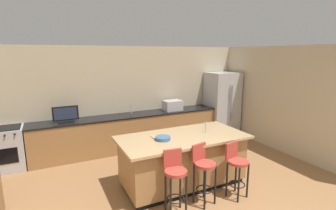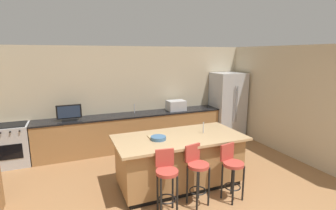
# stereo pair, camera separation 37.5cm
# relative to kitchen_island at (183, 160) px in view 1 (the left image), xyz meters

# --- Properties ---
(wall_back) EXTENTS (7.02, 0.12, 2.60)m
(wall_back) POSITION_rel_kitchen_island_xyz_m (-0.26, 2.51, 0.82)
(wall_back) COLOR beige
(wall_back) RESTS_ON ground_plane
(wall_right) EXTENTS (0.12, 4.63, 2.60)m
(wall_right) POSITION_rel_kitchen_island_xyz_m (3.05, 0.40, 0.82)
(wall_right) COLOR beige
(wall_right) RESTS_ON ground_plane
(counter_back) EXTENTS (4.73, 0.62, 0.90)m
(counter_back) POSITION_rel_kitchen_island_xyz_m (-0.31, 2.13, -0.03)
(counter_back) COLOR #9E7042
(counter_back) RESTS_ON ground_plane
(kitchen_island) EXTENTS (2.36, 1.15, 0.94)m
(kitchen_island) POSITION_rel_kitchen_island_xyz_m (0.00, 0.00, 0.00)
(kitchen_island) COLOR black
(kitchen_island) RESTS_ON ground_plane
(refrigerator) EXTENTS (0.88, 0.77, 1.87)m
(refrigerator) POSITION_rel_kitchen_island_xyz_m (2.50, 2.07, 0.46)
(refrigerator) COLOR #B7BABF
(refrigerator) RESTS_ON ground_plane
(range_oven) EXTENTS (0.77, 0.63, 0.92)m
(range_oven) POSITION_rel_kitchen_island_xyz_m (-3.07, 2.13, -0.02)
(range_oven) COLOR #B7BABF
(range_oven) RESTS_ON ground_plane
(microwave) EXTENTS (0.48, 0.36, 0.27)m
(microwave) POSITION_rel_kitchen_island_xyz_m (0.88, 2.13, 0.56)
(microwave) COLOR #B7BABF
(microwave) RESTS_ON counter_back
(tv_monitor) EXTENTS (0.55, 0.16, 0.37)m
(tv_monitor) POSITION_rel_kitchen_island_xyz_m (-1.83, 2.08, 0.59)
(tv_monitor) COLOR black
(tv_monitor) RESTS_ON counter_back
(sink_faucet_back) EXTENTS (0.02, 0.02, 0.24)m
(sink_faucet_back) POSITION_rel_kitchen_island_xyz_m (-0.26, 2.23, 0.54)
(sink_faucet_back) COLOR #B2B2B7
(sink_faucet_back) RESTS_ON counter_back
(sink_faucet_island) EXTENTS (0.02, 0.02, 0.22)m
(sink_faucet_island) POSITION_rel_kitchen_island_xyz_m (0.49, -0.00, 0.57)
(sink_faucet_island) COLOR #B2B2B7
(sink_faucet_island) RESTS_ON kitchen_island
(bar_stool_left) EXTENTS (0.34, 0.36, 1.00)m
(bar_stool_left) POSITION_rel_kitchen_island_xyz_m (-0.55, -0.73, 0.12)
(bar_stool_left) COLOR #B23D33
(bar_stool_left) RESTS_ON ground_plane
(bar_stool_center) EXTENTS (0.35, 0.37, 0.99)m
(bar_stool_center) POSITION_rel_kitchen_island_xyz_m (-0.01, -0.69, 0.12)
(bar_stool_center) COLOR #B23D33
(bar_stool_center) RESTS_ON ground_plane
(bar_stool_right) EXTENTS (0.35, 0.36, 0.94)m
(bar_stool_right) POSITION_rel_kitchen_island_xyz_m (0.60, -0.78, 0.08)
(bar_stool_right) COLOR #B23D33
(bar_stool_right) RESTS_ON ground_plane
(fruit_bowl) EXTENTS (0.27, 0.27, 0.06)m
(fruit_bowl) POSITION_rel_kitchen_island_xyz_m (-0.42, -0.02, 0.49)
(fruit_bowl) COLOR #3F668C
(fruit_bowl) RESTS_ON kitchen_island
(cutting_board) EXTENTS (0.31, 0.21, 0.02)m
(cutting_board) POSITION_rel_kitchen_island_xyz_m (-0.39, 0.14, 0.47)
(cutting_board) COLOR tan
(cutting_board) RESTS_ON kitchen_island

